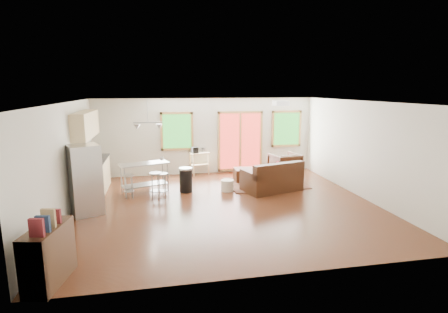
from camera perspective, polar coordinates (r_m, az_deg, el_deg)
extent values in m
cube|color=#3C1C0F|center=(8.99, 0.37, -7.95)|extent=(7.50, 7.00, 0.02)
cube|color=silver|center=(8.51, 0.39, 8.98)|extent=(7.50, 7.00, 0.02)
cube|color=beige|center=(12.07, -2.93, 3.33)|extent=(7.50, 0.02, 2.60)
cube|color=beige|center=(8.74, -24.56, -0.63)|extent=(0.02, 7.00, 2.60)
cube|color=beige|center=(10.09, 21.81, 1.02)|extent=(0.02, 7.00, 2.60)
cube|color=beige|center=(5.36, 7.89, -6.61)|extent=(7.50, 0.02, 2.60)
cube|color=#1C551B|center=(11.90, -7.69, 4.10)|extent=(0.94, 0.02, 1.14)
cube|color=#AB7A41|center=(11.84, -7.76, 7.03)|extent=(1.10, 0.05, 0.08)
cube|color=#AB7A41|center=(11.99, -7.61, 1.21)|extent=(1.10, 0.05, 0.08)
cube|color=#AB7A41|center=(11.88, -10.15, 4.02)|extent=(0.08, 0.05, 1.30)
cube|color=#AB7A41|center=(11.94, -5.24, 4.18)|extent=(0.08, 0.05, 1.30)
cube|color=#AF2B21|center=(12.28, 2.67, 2.52)|extent=(1.44, 0.02, 1.94)
cube|color=#AB7A41|center=(12.17, 2.71, 7.23)|extent=(1.60, 0.05, 0.08)
cube|color=#AB7A41|center=(12.47, 2.63, -2.08)|extent=(1.60, 0.05, 0.08)
cube|color=#AB7A41|center=(12.12, -0.82, 2.42)|extent=(0.08, 0.05, 2.10)
cube|color=#AB7A41|center=(12.48, 6.07, 2.61)|extent=(0.08, 0.05, 2.10)
cube|color=#AB7A41|center=(12.28, 2.67, 2.52)|extent=(0.08, 0.05, 1.94)
cube|color=#1C551B|center=(12.73, 10.16, 4.48)|extent=(0.94, 0.02, 1.14)
cube|color=#AB7A41|center=(12.68, 10.26, 7.22)|extent=(1.10, 0.05, 0.08)
cube|color=#AB7A41|center=(12.82, 10.07, 1.77)|extent=(1.10, 0.05, 0.08)
cube|color=#AB7A41|center=(12.56, 7.98, 4.46)|extent=(0.08, 0.05, 1.30)
cube|color=#AB7A41|center=(12.93, 12.28, 4.50)|extent=(0.08, 0.05, 1.30)
cube|color=#47562F|center=(11.03, 6.71, -4.31)|extent=(2.37, 1.85, 0.02)
cube|color=black|center=(10.27, 7.76, -4.24)|extent=(1.82, 1.34, 0.46)
cube|color=black|center=(9.89, 9.00, -2.28)|extent=(1.62, 0.66, 0.41)
cube|color=black|center=(9.82, 4.43, -2.99)|extent=(0.47, 0.95, 0.17)
cube|color=black|center=(10.61, 10.93, -2.10)|extent=(0.47, 0.95, 0.17)
cube|color=black|center=(10.05, 5.95, -2.82)|extent=(0.81, 0.76, 0.13)
cube|color=black|center=(10.45, 9.24, -2.36)|extent=(0.81, 0.76, 0.13)
cube|color=#3C2616|center=(11.15, 8.29, -2.15)|extent=(1.14, 0.81, 0.04)
cube|color=#3C2616|center=(10.80, 6.86, -3.69)|extent=(0.07, 0.07, 0.37)
cube|color=#3C2616|center=(11.23, 10.77, -3.23)|extent=(0.07, 0.07, 0.37)
cube|color=#3C2616|center=(11.19, 5.74, -3.14)|extent=(0.07, 0.07, 0.37)
cube|color=#3C2616|center=(11.61, 9.56, -2.72)|extent=(0.07, 0.07, 0.37)
imported|color=black|center=(11.77, 9.82, -1.23)|extent=(1.01, 0.97, 0.90)
cube|color=black|center=(11.21, 3.29, -2.99)|extent=(0.63, 0.63, 0.41)
cylinder|color=silver|center=(10.13, 0.54, -4.73)|extent=(0.44, 0.44, 0.32)
imported|color=silver|center=(10.93, 8.78, -1.91)|extent=(0.21, 0.21, 0.18)
sphere|color=#B51E36|center=(10.93, 8.93, -1.13)|extent=(0.08, 0.08, 0.07)
sphere|color=#B51E36|center=(10.87, 8.67, -1.08)|extent=(0.08, 0.08, 0.07)
sphere|color=#B51E36|center=(10.93, 8.77, -0.91)|extent=(0.08, 0.08, 0.07)
imported|color=maroon|center=(11.01, 9.41, -1.48)|extent=(0.24, 0.03, 0.32)
cube|color=#D7B981|center=(10.48, -20.44, -3.28)|extent=(0.60, 2.20, 0.90)
cube|color=black|center=(10.38, -20.61, -0.76)|extent=(0.64, 2.24, 0.04)
cube|color=#D7B981|center=(10.26, -21.66, 4.86)|extent=(0.36, 2.20, 0.70)
cylinder|color=#B7BABC|center=(9.88, -21.12, -0.72)|extent=(0.12, 0.12, 0.18)
cube|color=black|center=(10.75, -20.31, 0.29)|extent=(0.22, 0.18, 0.20)
cube|color=#B7BABC|center=(8.76, -21.69, -3.57)|extent=(0.86, 0.85, 1.65)
cube|color=gray|center=(8.83, -19.66, -3.32)|extent=(0.25, 0.57, 1.61)
cylinder|color=gray|center=(8.61, -19.26, -2.70)|extent=(0.03, 0.03, 1.10)
cylinder|color=gray|center=(8.99, -19.92, -2.18)|extent=(0.03, 0.03, 1.10)
cube|color=#B7BABC|center=(10.09, -12.90, -1.15)|extent=(1.45, 0.93, 0.04)
cube|color=gray|center=(10.23, -12.75, -4.49)|extent=(1.34, 0.84, 0.03)
cylinder|color=gray|center=(9.84, -15.86, -4.15)|extent=(0.05, 0.05, 0.82)
cylinder|color=gray|center=(10.18, -9.17, -3.37)|extent=(0.05, 0.05, 0.82)
cylinder|color=gray|center=(10.24, -16.41, -3.61)|extent=(0.05, 0.05, 0.82)
cylinder|color=gray|center=(10.56, -9.95, -2.87)|extent=(0.05, 0.05, 0.82)
imported|color=silver|center=(9.88, -10.12, -0.25)|extent=(0.15, 0.13, 0.13)
cylinder|color=#B7BABC|center=(9.70, -15.37, -2.99)|extent=(0.37, 0.37, 0.04)
cylinder|color=gray|center=(9.87, -14.87, -4.68)|extent=(0.03, 0.03, 0.61)
cylinder|color=gray|center=(9.85, -15.83, -4.76)|extent=(0.03, 0.03, 0.61)
cylinder|color=gray|center=(9.69, -15.68, -5.01)|extent=(0.03, 0.03, 0.61)
cylinder|color=gray|center=(9.71, -14.71, -4.92)|extent=(0.03, 0.03, 0.61)
cylinder|color=gray|center=(9.81, -15.24, -5.45)|extent=(0.34, 0.34, 0.01)
cylinder|color=#B7BABC|center=(9.48, -11.15, -2.70)|extent=(0.34, 0.34, 0.04)
cylinder|color=gray|center=(9.66, -10.53, -4.63)|extent=(0.02, 0.02, 0.68)
cylinder|color=gray|center=(9.66, -11.62, -4.67)|extent=(0.02, 0.02, 0.68)
cylinder|color=gray|center=(9.48, -11.63, -4.96)|extent=(0.02, 0.02, 0.68)
cylinder|color=gray|center=(9.48, -10.52, -4.93)|extent=(0.02, 0.02, 0.68)
cylinder|color=gray|center=(9.60, -11.05, -5.48)|extent=(0.31, 0.31, 0.01)
cylinder|color=#B7BABC|center=(9.45, -10.16, -2.84)|extent=(0.38, 0.38, 0.04)
cylinder|color=gray|center=(9.61, -9.48, -4.73)|extent=(0.03, 0.03, 0.66)
cylinder|color=gray|center=(9.64, -10.53, -4.72)|extent=(0.03, 0.03, 0.66)
cylinder|color=gray|center=(9.47, -10.71, -5.01)|extent=(0.03, 0.03, 0.66)
cylinder|color=gray|center=(9.44, -9.64, -5.03)|extent=(0.03, 0.03, 0.66)
cylinder|color=gray|center=(9.57, -10.07, -5.54)|extent=(0.35, 0.35, 0.01)
cylinder|color=black|center=(10.06, -6.23, -3.94)|extent=(0.42, 0.42, 0.66)
cylinder|color=#B7BABC|center=(9.98, -6.27, -2.00)|extent=(0.44, 0.44, 0.05)
cube|color=#D7B981|center=(11.94, -4.05, 0.58)|extent=(0.72, 0.56, 0.04)
cube|color=#D7B981|center=(12.02, -4.03, -1.25)|extent=(0.68, 0.52, 0.03)
cube|color=#D7B981|center=(11.77, -4.96, -1.44)|extent=(0.04, 0.04, 0.76)
cube|color=#D7B981|center=(11.97, -2.53, -1.20)|extent=(0.04, 0.04, 0.76)
cube|color=#D7B981|center=(12.07, -5.52, -1.14)|extent=(0.04, 0.04, 0.76)
cube|color=#D7B981|center=(12.27, -3.14, -0.91)|extent=(0.04, 0.04, 0.76)
cube|color=black|center=(11.86, -4.79, 1.08)|extent=(0.24, 0.23, 0.20)
cylinder|color=#B7BABC|center=(11.99, -3.34, 1.11)|extent=(0.18, 0.18, 0.16)
cube|color=#3C2616|center=(6.07, -26.72, -14.21)|extent=(0.58, 1.06, 0.89)
cube|color=maroon|center=(5.56, -28.27, -10.21)|extent=(0.21, 0.09, 0.27)
cube|color=navy|center=(5.70, -27.47, -9.74)|extent=(0.21, 0.09, 0.25)
cube|color=tan|center=(5.83, -26.73, -8.98)|extent=(0.21, 0.09, 0.29)
cube|color=maroon|center=(5.98, -25.98, -8.76)|extent=(0.21, 0.09, 0.22)
cube|color=white|center=(9.53, 9.24, 8.57)|extent=(0.35, 0.35, 0.12)
cylinder|color=gray|center=(9.86, -12.37, 7.20)|extent=(0.02, 0.02, 0.60)
cube|color=gray|center=(9.88, -12.30, 5.46)|extent=(0.80, 0.04, 0.03)
cone|color=#B7BABC|center=(9.90, -14.01, 4.70)|extent=(0.18, 0.18, 0.14)
cone|color=#B7BABC|center=(9.89, -10.53, 4.84)|extent=(0.18, 0.18, 0.14)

